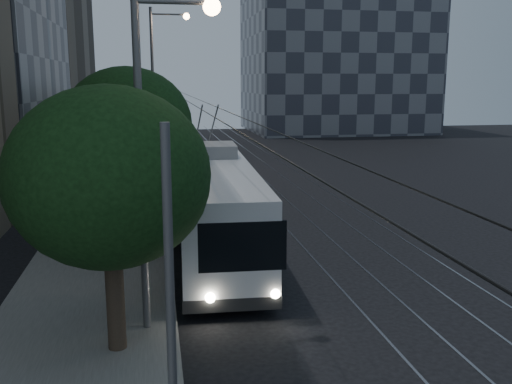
{
  "coord_description": "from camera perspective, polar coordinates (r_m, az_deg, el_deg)",
  "views": [
    {
      "loc": [
        -5.45,
        -17.97,
        6.57
      ],
      "look_at": [
        -1.55,
        3.8,
        2.22
      ],
      "focal_mm": 40.0,
      "sensor_mm": 36.0,
      "label": 1
    }
  ],
  "objects": [
    {
      "name": "tree_2",
      "position": [
        30.41,
        -12.21,
        7.12
      ],
      "size": [
        5.27,
        5.27,
        6.96
      ],
      "color": "black",
      "rests_on": "ground"
    },
    {
      "name": "car_white_c",
      "position": [
        46.24,
        -8.46,
        3.77
      ],
      "size": [
        3.06,
        4.85,
        1.51
      ],
      "primitive_type": "imported",
      "rotation": [
        0.0,
        0.0,
        -0.35
      ],
      "color": "white",
      "rests_on": "ground"
    },
    {
      "name": "sidewalk",
      "position": [
        38.57,
        -13.06,
        1.14
      ],
      "size": [
        5.0,
        90.0,
        0.15
      ],
      "primitive_type": "cube",
      "color": "slate",
      "rests_on": "ground"
    },
    {
      "name": "tree_1",
      "position": [
        24.06,
        -12.71,
        6.52
      ],
      "size": [
        5.28,
        5.28,
        7.14
      ],
      "color": "black",
      "rests_on": "ground"
    },
    {
      "name": "trolleybus",
      "position": [
        21.72,
        -3.98,
        -1.57
      ],
      "size": [
        3.3,
        13.19,
        5.63
      ],
      "rotation": [
        0.0,
        0.0,
        -0.04
      ],
      "color": "#B8B8BA",
      "rests_on": "ground"
    },
    {
      "name": "streetlamp_near",
      "position": [
        14.48,
        -10.0,
        6.12
      ],
      "size": [
        2.16,
        0.44,
        8.76
      ],
      "color": "#5E5E61",
      "rests_on": "ground"
    },
    {
      "name": "overhead_wires",
      "position": [
        38.1,
        -9.46,
        6.3
      ],
      "size": [
        2.23,
        90.0,
        6.0
      ],
      "color": "black",
      "rests_on": "ground"
    },
    {
      "name": "tree_4",
      "position": [
        42.08,
        -11.66,
        7.33
      ],
      "size": [
        4.39,
        4.39,
        5.94
      ],
      "color": "black",
      "rests_on": "ground"
    },
    {
      "name": "tree_5",
      "position": [
        55.15,
        -11.36,
        8.38
      ],
      "size": [
        4.92,
        4.92,
        6.37
      ],
      "color": "black",
      "rests_on": "ground"
    },
    {
      "name": "streetlamp_far",
      "position": [
        40.35,
        -9.67,
        11.26
      ],
      "size": [
        2.71,
        0.44,
        11.38
      ],
      "color": "#5E5E61",
      "rests_on": "ground"
    },
    {
      "name": "building_distant_right",
      "position": [
        76.83,
        7.92,
        15.07
      ],
      "size": [
        22.0,
        18.0,
        24.0
      ],
      "primitive_type": "cube",
      "color": "#323540",
      "rests_on": "ground"
    },
    {
      "name": "tree_3",
      "position": [
        36.9,
        -11.86,
        7.33
      ],
      "size": [
        4.39,
        4.39,
        6.27
      ],
      "color": "black",
      "rests_on": "ground"
    },
    {
      "name": "car_white_d",
      "position": [
        49.9,
        -7.17,
        4.25
      ],
      "size": [
        1.93,
        4.08,
        1.35
      ],
      "primitive_type": "imported",
      "rotation": [
        0.0,
        0.0,
        0.08
      ],
      "color": "#B7B8BC",
      "rests_on": "ground"
    },
    {
      "name": "car_white_a",
      "position": [
        32.56,
        -6.23,
        0.77
      ],
      "size": [
        2.54,
        4.69,
        1.51
      ],
      "primitive_type": "imported",
      "rotation": [
        0.0,
        0.0,
        0.18
      ],
      "color": "silver",
      "rests_on": "ground"
    },
    {
      "name": "ground",
      "position": [
        19.89,
        6.41,
        -8.23
      ],
      "size": [
        120.0,
        120.0,
        0.0
      ],
      "primitive_type": "plane",
      "color": "black",
      "rests_on": "ground"
    },
    {
      "name": "tram_rails",
      "position": [
        39.34,
        1.65,
        1.52
      ],
      "size": [
        4.52,
        90.0,
        0.02
      ],
      "color": "gray",
      "rests_on": "ground"
    },
    {
      "name": "car_white_b",
      "position": [
        42.37,
        -7.66,
        2.99
      ],
      "size": [
        1.84,
        4.48,
        1.3
      ],
      "primitive_type": "imported",
      "rotation": [
        0.0,
        0.0,
        -0.0
      ],
      "color": "silver",
      "rests_on": "ground"
    },
    {
      "name": "pickup_silver",
      "position": [
        26.96,
        -4.98,
        -1.48
      ],
      "size": [
        2.93,
        5.32,
        1.41
      ],
      "primitive_type": "imported",
      "rotation": [
        0.0,
        0.0,
        0.12
      ],
      "color": "#AAACB2",
      "rests_on": "ground"
    },
    {
      "name": "tree_0",
      "position": [
        13.54,
        -14.47,
        1.39
      ],
      "size": [
        4.71,
        4.71,
        6.5
      ],
      "color": "black",
      "rests_on": "ground"
    }
  ]
}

